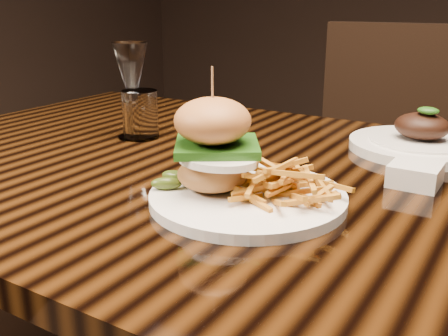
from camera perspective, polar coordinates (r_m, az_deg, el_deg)
The scene contains 7 objects.
dining_table at distance 0.88m, azimuth 6.59°, elevation -5.60°, with size 1.60×0.90×0.75m.
burger_plate at distance 0.73m, azimuth 1.82°, elevation -0.23°, with size 0.28×0.28×0.19m.
ramekin at distance 0.86m, azimuth 20.10°, elevation -0.67°, with size 0.07×0.07×0.03m, color white.
wine_glass at distance 1.08m, azimuth -10.09°, elevation 10.61°, with size 0.07×0.07×0.19m.
water_tumbler at distance 1.09m, azimuth -9.10°, elevation 5.78°, with size 0.07×0.07×0.10m, color white.
far_dish at distance 1.06m, azimuth 20.56°, elevation 2.68°, with size 0.26×0.26×0.09m.
chair_far at distance 1.75m, azimuth 16.79°, elevation 1.09°, with size 0.50×0.50×0.95m.
Camera 1 is at (0.34, -0.74, 1.03)m, focal length 42.00 mm.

